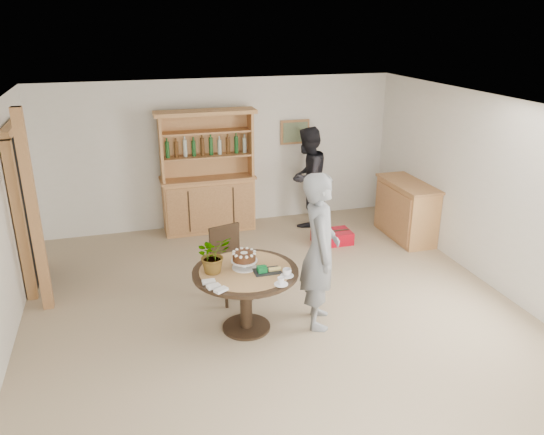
{
  "coord_description": "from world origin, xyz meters",
  "views": [
    {
      "loc": [
        -1.64,
        -5.19,
        3.41
      ],
      "look_at": [
        0.11,
        0.81,
        1.05
      ],
      "focal_mm": 35.0,
      "sensor_mm": 36.0,
      "label": 1
    }
  ],
  "objects": [
    {
      "name": "sideboard",
      "position": [
        2.74,
        2.0,
        0.47
      ],
      "size": [
        0.54,
        1.26,
        0.94
      ],
      "color": "tan",
      "rests_on": "ground"
    },
    {
      "name": "gift_tray",
      "position": [
        -0.21,
        -0.09,
        0.79
      ],
      "size": [
        0.3,
        0.2,
        0.08
      ],
      "color": "black",
      "rests_on": "dining_table"
    },
    {
      "name": "birthday_cake",
      "position": [
        -0.43,
        0.09,
        0.88
      ],
      "size": [
        0.3,
        0.3,
        0.2
      ],
      "color": "white",
      "rests_on": "dining_table"
    },
    {
      "name": "red_suitcase",
      "position": [
        1.49,
        2.09,
        0.1
      ],
      "size": [
        0.61,
        0.41,
        0.21
      ],
      "rotation": [
        0.0,
        0.0,
        -0.01
      ],
      "color": "red",
      "rests_on": "ground"
    },
    {
      "name": "teen_boy",
      "position": [
        0.42,
        -0.06,
        0.92
      ],
      "size": [
        0.62,
        0.77,
        1.85
      ],
      "primitive_type": "imported",
      "rotation": [
        0.0,
        0.0,
        1.27
      ],
      "color": "gray",
      "rests_on": "ground"
    },
    {
      "name": "flower_vase",
      "position": [
        -0.78,
        0.09,
        0.97
      ],
      "size": [
        0.47,
        0.44,
        0.42
      ],
      "primitive_type": "imported",
      "rotation": [
        0.0,
        0.0,
        0.35
      ],
      "color": "#3F7233",
      "rests_on": "dining_table"
    },
    {
      "name": "dining_chair",
      "position": [
        -0.45,
        0.86,
        0.54
      ],
      "size": [
        0.52,
        0.52,
        0.95
      ],
      "rotation": [
        0.0,
        0.0,
        0.27
      ],
      "color": "black",
      "rests_on": "ground"
    },
    {
      "name": "coffee_cup_b",
      "position": [
        -0.15,
        -0.41,
        0.79
      ],
      "size": [
        0.15,
        0.15,
        0.08
      ],
      "color": "white",
      "rests_on": "dining_table"
    },
    {
      "name": "doorway",
      "position": [
        -2.93,
        2.0,
        1.11
      ],
      "size": [
        0.13,
        1.1,
        2.18
      ],
      "color": "black",
      "rests_on": "ground"
    },
    {
      "name": "ground",
      "position": [
        0.0,
        0.0,
        0.0
      ],
      "size": [
        7.0,
        7.0,
        0.0
      ],
      "primitive_type": "plane",
      "color": "tan",
      "rests_on": "ground"
    },
    {
      "name": "hutch",
      "position": [
        -0.3,
        3.24,
        0.69
      ],
      "size": [
        1.62,
        0.54,
        2.04
      ],
      "color": "tan",
      "rests_on": "ground"
    },
    {
      "name": "room_shell",
      "position": [
        0.0,
        0.01,
        1.74
      ],
      "size": [
        6.04,
        7.04,
        2.52
      ],
      "color": "white",
      "rests_on": "ground"
    },
    {
      "name": "pine_post",
      "position": [
        -2.7,
        1.2,
        1.25
      ],
      "size": [
        0.12,
        0.12,
        2.5
      ],
      "primitive_type": "cube",
      "color": "tan",
      "rests_on": "ground"
    },
    {
      "name": "napkins",
      "position": [
        -0.84,
        -0.28,
        0.77
      ],
      "size": [
        0.24,
        0.33,
        0.03
      ],
      "color": "white",
      "rests_on": "dining_table"
    },
    {
      "name": "dining_table",
      "position": [
        -0.43,
        0.04,
        0.6
      ],
      "size": [
        1.2,
        1.2,
        0.76
      ],
      "color": "black",
      "rests_on": "ground"
    },
    {
      "name": "coffee_cup_a",
      "position": [
        -0.03,
        -0.24,
        0.8
      ],
      "size": [
        0.15,
        0.15,
        0.09
      ],
      "color": "white",
      "rests_on": "dining_table"
    },
    {
      "name": "adult_person",
      "position": [
        1.38,
        3.0,
        0.86
      ],
      "size": [
        1.05,
        1.04,
        1.72
      ],
      "primitive_type": "imported",
      "rotation": [
        0.0,
        0.0,
        3.89
      ],
      "color": "black",
      "rests_on": "ground"
    }
  ]
}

